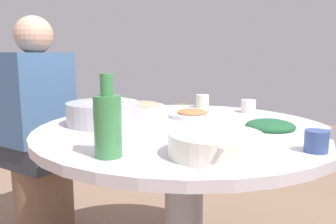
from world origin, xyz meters
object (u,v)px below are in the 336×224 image
dish_tofu_braise (192,114)px  green_bottle (108,124)px  round_dining_table (184,169)px  tea_cup_near (248,106)px  tea_cup_side (316,141)px  soup_bowl (215,145)px  dish_greens (270,129)px  tea_cup_far (202,101)px  dish_shrimp (142,106)px  stool_for_diner_left (45,201)px  diner_left (38,104)px  rice_bowl (103,113)px

dish_tofu_braise → green_bottle: (0.59, 0.24, 0.08)m
round_dining_table → tea_cup_near: (-0.45, -0.02, 0.20)m
tea_cup_near → tea_cup_side: bearing=50.8°
soup_bowl → tea_cup_side: bearing=143.5°
dish_tofu_braise → dish_greens: (0.06, 0.42, 0.01)m
tea_cup_near → tea_cup_far: tea_cup_far is taller
dish_shrimp → tea_cup_far: bearing=153.8°
round_dining_table → green_bottle: 0.51m
round_dining_table → dish_shrimp: bearing=-106.3°
soup_bowl → stool_for_diner_left: bearing=-88.8°
green_bottle → dish_greens: bearing=162.3°
tea_cup_far → stool_for_diner_left: bearing=-41.4°
dish_greens → tea_cup_near: bearing=-136.9°
dish_tofu_braise → dish_shrimp: dish_shrimp is taller
dish_greens → tea_cup_near: (-0.34, -0.32, 0.01)m
stool_for_diner_left → diner_left: diner_left is taller
tea_cup_near → round_dining_table: bearing=2.6°
round_dining_table → dish_shrimp: dish_shrimp is taller
dish_tofu_braise → stool_for_diner_left: size_ratio=0.46×
rice_bowl → tea_cup_far: size_ratio=4.25×
green_bottle → tea_cup_far: 0.93m
rice_bowl → soup_bowl: rice_bowl is taller
tea_cup_far → dish_shrimp: bearing=-26.2°
stool_for_diner_left → dish_greens: bearing=106.7°
round_dining_table → soup_bowl: 0.43m
rice_bowl → diner_left: size_ratio=0.38×
dish_tofu_braise → green_bottle: green_bottle is taller
rice_bowl → stool_for_diner_left: (0.03, -0.57, -0.56)m
diner_left → tea_cup_far: bearing=138.6°
dish_greens → dish_shrimp: size_ratio=1.00×
dish_shrimp → tea_cup_side: tea_cup_side is taller
tea_cup_far → round_dining_table: bearing=33.7°
green_bottle → tea_cup_near: 0.89m
tea_cup_far → stool_for_diner_left: size_ratio=0.16×
stool_for_diner_left → rice_bowl: bearing=92.9°
dish_tofu_braise → dish_greens: 0.42m
dish_greens → tea_cup_side: (0.08, 0.19, 0.01)m
dish_shrimp → rice_bowl: bearing=26.1°
tea_cup_far → diner_left: (0.64, -0.56, -0.01)m
dish_greens → diner_left: diner_left is taller
round_dining_table → rice_bowl: (0.20, -0.26, 0.21)m
dish_shrimp → tea_cup_far: (-0.29, 0.14, 0.01)m
dish_greens → diner_left: size_ratio=0.29×
dish_shrimp → stool_for_diner_left: size_ratio=0.52×
dish_tofu_braise → rice_bowl: bearing=-21.1°
round_dining_table → tea_cup_side: tea_cup_side is taller
soup_bowl → tea_cup_far: (-0.61, -0.59, 0.00)m
dish_tofu_braise → stool_for_diner_left: (0.39, -0.72, -0.53)m
green_bottle → diner_left: diner_left is taller
tea_cup_far → soup_bowl: bearing=43.9°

